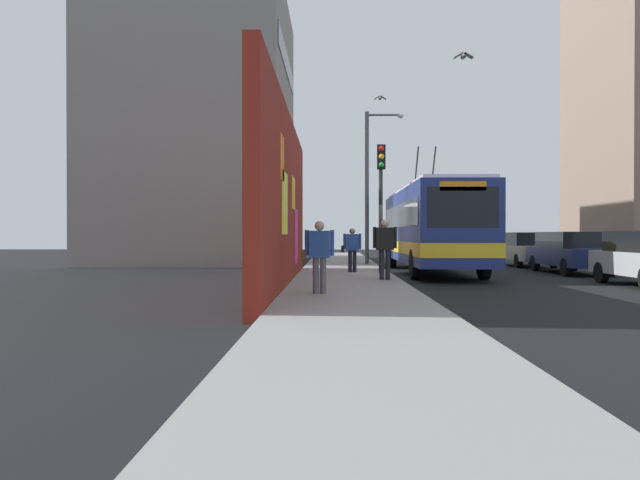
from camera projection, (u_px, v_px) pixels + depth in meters
The scene contains 13 objects.
ground_plane at pixel (391, 277), 20.69m from camera, with size 80.00×80.00×0.00m, color black.
sidewalk_slab at pixel (345, 275), 20.72m from camera, with size 48.00×3.20×0.15m, color gray.
graffiti_wall at pixel (285, 201), 16.70m from camera, with size 13.93×0.32×4.79m.
building_far_left at pixel (201, 130), 32.61m from camera, with size 12.07×9.39×14.38m.
city_bus at pixel (431, 226), 23.19m from camera, with size 11.33×2.53×5.05m.
parked_car_navy at pixel (570, 251), 22.77m from camera, with size 4.94×1.77×1.58m.
parked_car_champagne at pixel (525, 248), 28.02m from camera, with size 4.50×1.78×1.58m.
pedestrian_near_wall at pixel (319, 251), 13.36m from camera, with size 0.22×0.73×1.62m.
pedestrian_at_curb at pixel (385, 244), 17.49m from camera, with size 0.24×0.70×1.77m.
pedestrian_midblock at pixel (352, 247), 21.15m from camera, with size 0.22×0.71×1.55m.
traffic_light at pixel (381, 187), 20.66m from camera, with size 0.49×0.28×4.44m.
street_lamp at pixel (371, 177), 27.21m from camera, with size 0.44×1.75×6.91m.
flying_pigeons at pixel (430, 39), 18.22m from camera, with size 10.76×2.36×2.28m.
Camera 1 is at (-20.72, 2.03, 1.46)m, focal length 33.66 mm.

